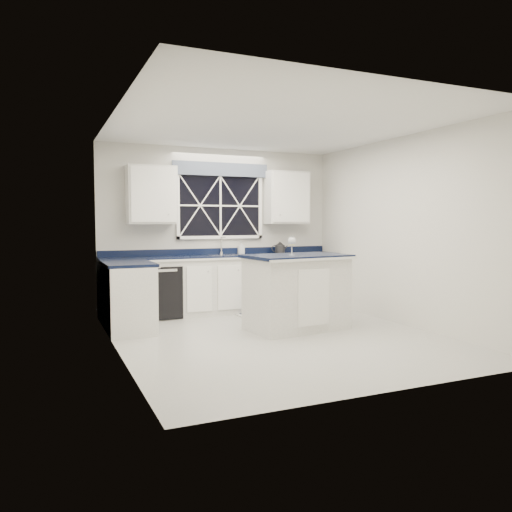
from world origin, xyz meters
name	(u,v)px	position (x,y,z in m)	size (l,w,h in m)	color
ground	(278,337)	(0.00, 0.00, 0.00)	(4.50, 4.50, 0.00)	#A8A9A4
back_wall	(220,230)	(0.00, 2.25, 1.35)	(4.00, 0.10, 2.70)	silver
base_cabinets	(210,287)	(-0.33, 1.78, 0.45)	(3.99, 1.60, 0.90)	white
countertop	(226,256)	(0.00, 1.95, 0.92)	(3.98, 0.64, 0.04)	black
dishwasher	(159,291)	(-1.10, 1.95, 0.41)	(0.60, 0.58, 0.82)	black
window	(220,201)	(0.00, 2.20, 1.83)	(1.65, 0.09, 1.26)	black
upper_cabinets	(223,196)	(0.00, 2.08, 1.90)	(3.10, 0.34, 0.90)	white
faucet	(222,245)	(0.00, 2.14, 1.10)	(0.05, 0.20, 0.30)	silver
island	(297,292)	(0.46, 0.35, 0.52)	(1.47, 0.99, 1.03)	white
rug	(281,314)	(0.72, 1.35, 0.01)	(1.37, 0.89, 0.02)	#B9B8B3
kettle	(280,248)	(1.03, 2.06, 1.03)	(0.28, 0.21, 0.20)	#2A2A2C
wine_glass	(292,242)	(0.33, 0.27, 1.21)	(0.11, 0.11, 0.26)	silver
soap_bottle	(241,248)	(0.35, 2.16, 1.04)	(0.09, 0.10, 0.21)	silver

